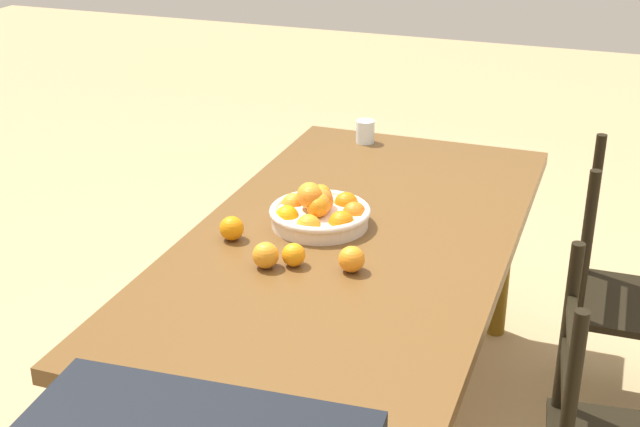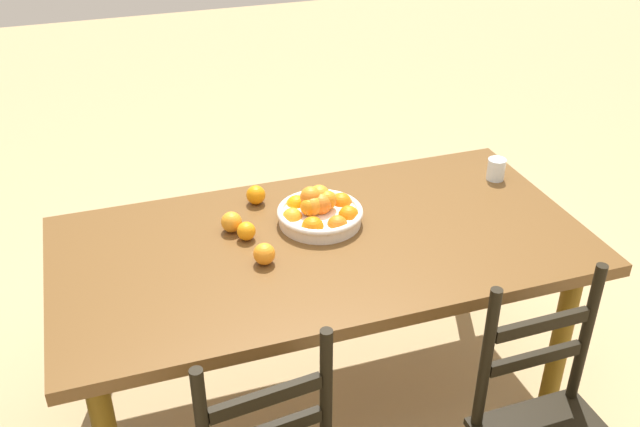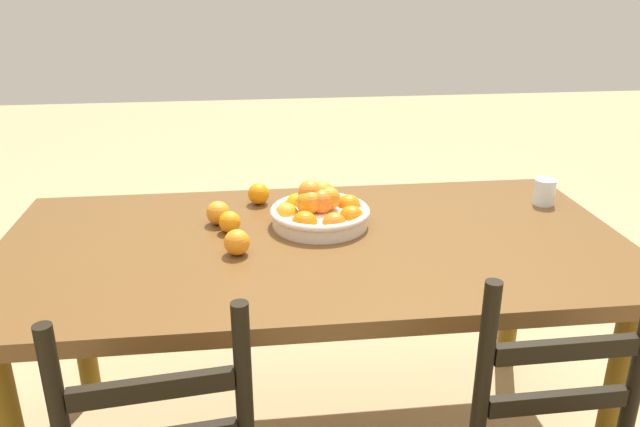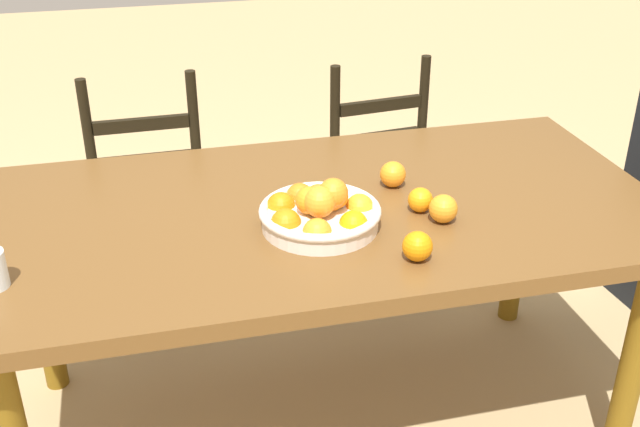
{
  "view_description": "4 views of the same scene",
  "coord_description": "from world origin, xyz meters",
  "px_view_note": "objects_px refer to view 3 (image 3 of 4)",
  "views": [
    {
      "loc": [
        2.37,
        0.75,
        1.94
      ],
      "look_at": [
        -0.03,
        -0.12,
        0.8
      ],
      "focal_mm": 49.82,
      "sensor_mm": 36.0,
      "label": 1
    },
    {
      "loc": [
        0.7,
        2.06,
        2.17
      ],
      "look_at": [
        -0.03,
        -0.12,
        0.8
      ],
      "focal_mm": 40.49,
      "sensor_mm": 36.0,
      "label": 2
    },
    {
      "loc": [
        0.19,
        1.74,
        1.54
      ],
      "look_at": [
        -0.03,
        -0.12,
        0.8
      ],
      "focal_mm": 35.29,
      "sensor_mm": 36.0,
      "label": 3
    },
    {
      "loc": [
        -0.46,
        -1.86,
        1.75
      ],
      "look_at": [
        -0.03,
        -0.12,
        0.8
      ],
      "focal_mm": 43.55,
      "sensor_mm": 36.0,
      "label": 4
    }
  ],
  "objects_px": {
    "orange_loose_0": "(230,222)",
    "orange_loose_1": "(218,213)",
    "dining_table": "(315,264)",
    "orange_loose_2": "(259,194)",
    "fruit_bowl": "(320,211)",
    "orange_loose_3": "(237,242)",
    "drinking_glass": "(544,192)"
  },
  "relations": [
    {
      "from": "orange_loose_0",
      "to": "orange_loose_1",
      "type": "relative_size",
      "value": 0.89
    },
    {
      "from": "dining_table",
      "to": "orange_loose_2",
      "type": "xyz_separation_m",
      "value": [
        0.16,
        -0.33,
        0.12
      ]
    },
    {
      "from": "dining_table",
      "to": "orange_loose_0",
      "type": "distance_m",
      "value": 0.3
    },
    {
      "from": "orange_loose_1",
      "to": "orange_loose_2",
      "type": "distance_m",
      "value": 0.22
    },
    {
      "from": "dining_table",
      "to": "fruit_bowl",
      "type": "bearing_deg",
      "value": -104.19
    },
    {
      "from": "orange_loose_3",
      "to": "dining_table",
      "type": "bearing_deg",
      "value": -162.61
    },
    {
      "from": "dining_table",
      "to": "orange_loose_3",
      "type": "distance_m",
      "value": 0.27
    },
    {
      "from": "drinking_glass",
      "to": "orange_loose_3",
      "type": "bearing_deg",
      "value": 15.19
    },
    {
      "from": "dining_table",
      "to": "orange_loose_1",
      "type": "height_order",
      "value": "orange_loose_1"
    },
    {
      "from": "fruit_bowl",
      "to": "orange_loose_0",
      "type": "relative_size",
      "value": 4.71
    },
    {
      "from": "fruit_bowl",
      "to": "orange_loose_1",
      "type": "bearing_deg",
      "value": -8.35
    },
    {
      "from": "dining_table",
      "to": "fruit_bowl",
      "type": "height_order",
      "value": "fruit_bowl"
    },
    {
      "from": "orange_loose_2",
      "to": "drinking_glass",
      "type": "bearing_deg",
      "value": 173.17
    },
    {
      "from": "orange_loose_0",
      "to": "drinking_glass",
      "type": "height_order",
      "value": "drinking_glass"
    },
    {
      "from": "fruit_bowl",
      "to": "drinking_glass",
      "type": "bearing_deg",
      "value": -173.01
    },
    {
      "from": "fruit_bowl",
      "to": "drinking_glass",
      "type": "xyz_separation_m",
      "value": [
        -0.8,
        -0.1,
        -0.0
      ]
    },
    {
      "from": "orange_loose_0",
      "to": "orange_loose_3",
      "type": "height_order",
      "value": "orange_loose_3"
    },
    {
      "from": "dining_table",
      "to": "orange_loose_1",
      "type": "bearing_deg",
      "value": -29.28
    },
    {
      "from": "orange_loose_1",
      "to": "orange_loose_2",
      "type": "xyz_separation_m",
      "value": [
        -0.13,
        -0.17,
        -0.0
      ]
    },
    {
      "from": "orange_loose_1",
      "to": "dining_table",
      "type": "bearing_deg",
      "value": 150.72
    },
    {
      "from": "fruit_bowl",
      "to": "orange_loose_3",
      "type": "distance_m",
      "value": 0.33
    },
    {
      "from": "dining_table",
      "to": "orange_loose_1",
      "type": "distance_m",
      "value": 0.36
    },
    {
      "from": "dining_table",
      "to": "fruit_bowl",
      "type": "distance_m",
      "value": 0.18
    },
    {
      "from": "orange_loose_0",
      "to": "orange_loose_2",
      "type": "relative_size",
      "value": 0.91
    },
    {
      "from": "fruit_bowl",
      "to": "orange_loose_0",
      "type": "height_order",
      "value": "fruit_bowl"
    },
    {
      "from": "dining_table",
      "to": "orange_loose_1",
      "type": "relative_size",
      "value": 24.92
    },
    {
      "from": "dining_table",
      "to": "orange_loose_3",
      "type": "xyz_separation_m",
      "value": [
        0.23,
        0.07,
        0.12
      ]
    },
    {
      "from": "fruit_bowl",
      "to": "orange_loose_3",
      "type": "height_order",
      "value": "fruit_bowl"
    },
    {
      "from": "dining_table",
      "to": "drinking_glass",
      "type": "xyz_separation_m",
      "value": [
        -0.83,
        -0.22,
        0.13
      ]
    },
    {
      "from": "dining_table",
      "to": "drinking_glass",
      "type": "distance_m",
      "value": 0.87
    },
    {
      "from": "dining_table",
      "to": "orange_loose_3",
      "type": "height_order",
      "value": "orange_loose_3"
    },
    {
      "from": "orange_loose_1",
      "to": "orange_loose_3",
      "type": "height_order",
      "value": "same"
    }
  ]
}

